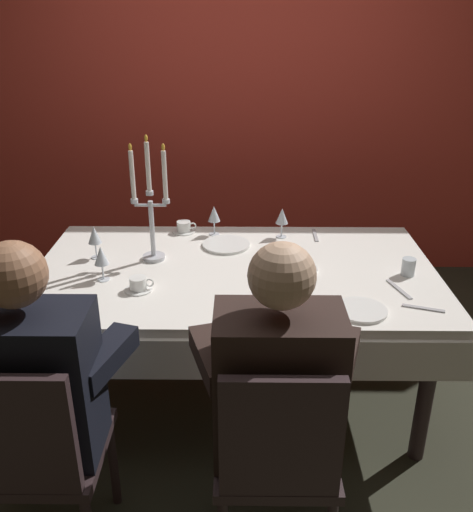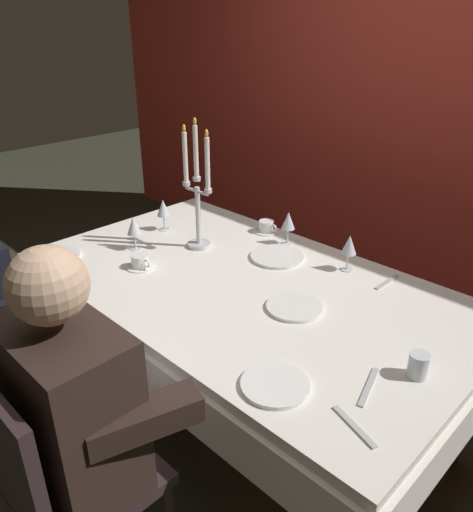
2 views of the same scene
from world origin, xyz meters
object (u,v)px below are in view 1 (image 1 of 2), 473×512
Objects in this scene: dinner_plate_3 at (226,245)px; coffee_cup_0 at (139,285)px; wine_glass_2 at (94,236)px; dinner_plate_0 at (361,310)px; dinner_plate_1 at (295,269)px; candelabra at (151,210)px; dinner_plate_2 at (39,315)px; wine_glass_3 at (101,257)px; seated_diner_1 at (278,385)px; wine_glass_1 at (214,214)px; coffee_cup_1 at (184,227)px; dining_table at (235,291)px; seated_diner_0 at (32,384)px; water_tumbler_0 at (408,267)px; wine_glass_0 at (282,217)px.

dinner_plate_3 is 0.62m from coffee_cup_0.
dinner_plate_0 is at bearing -23.50° from wine_glass_2.
candelabra is at bearing 169.92° from dinner_plate_1.
dinner_plate_0 is 0.85× the size of dinner_plate_2.
wine_glass_2 is (-0.97, 0.14, 0.11)m from dinner_plate_1.
dinner_plate_3 is at bearing 45.09° from dinner_plate_2.
wine_glass_3 is 0.13× the size of seated_diner_1.
dinner_plate_3 is at bearing 25.59° from candelabra.
dinner_plate_3 is at bearing 138.84° from dinner_plate_1.
seated_diner_1 reaches higher than wine_glass_1.
wine_glass_3 is at bearing 165.91° from dinner_plate_0.
dinner_plate_1 is 0.87× the size of dinner_plate_3.
candelabra is at bearing -2.72° from wine_glass_2.
dinner_plate_0 is 1.60× the size of coffee_cup_0.
wine_glass_2 reaches higher than coffee_cup_1.
dinner_plate_1 is at bearing 16.57° from coffee_cup_0.
dinner_plate_1 is at bearing -3.31° from dining_table.
dining_table is 14.70× the size of coffee_cup_0.
seated_diner_1 is (0.55, -0.99, -0.26)m from candelabra.
seated_diner_0 reaches higher than dining_table.
wine_glass_2 is 1.01m from seated_diner_0.
seated_diner_1 is at bearing -80.23° from dining_table.
dining_table is at bearing -9.81° from wine_glass_2.
seated_diner_0 is at bearing -88.40° from wine_glass_2.
dinner_plate_2 is 0.60m from wine_glass_2.
seated_diner_0 reaches higher than wine_glass_2.
candelabra reaches higher than wine_glass_1.
wine_glass_3 is at bearing -177.40° from water_tumbler_0.
wine_glass_1 is (-0.64, 0.84, 0.11)m from dinner_plate_0.
dinner_plate_1 is at bearing 22.63° from dinner_plate_2.
wine_glass_0 is at bearing 31.89° from wine_glass_3.
dinner_plate_1 and dinner_plate_2 have the same top height.
seated_diner_0 is (-1.46, -0.82, -0.05)m from water_tumbler_0.
dining_table is 7.82× the size of dinner_plate_3.
candelabra reaches higher than dinner_plate_0.
water_tumbler_0 is at bearing -28.21° from wine_glass_1.
dinner_plate_1 is at bearing -40.33° from coffee_cup_1.
wine_glass_1 is 0.19m from coffee_cup_1.
seated_diner_1 is at bearing -128.21° from water_tumbler_0.
seated_diner_0 and seated_diner_1 have the same top height.
dining_table is 14.70× the size of coffee_cup_1.
wine_glass_1 is at bearing 28.74° from wine_glass_2.
coffee_cup_1 is at bearing 172.68° from wine_glass_0.
dinner_plate_0 is at bearing -58.73° from dinner_plate_1.
coffee_cup_0 is at bearing -29.13° from wine_glass_3.
dinner_plate_0 is at bearing -52.71° from wine_glass_1.
wine_glass_1 is at bearing 174.94° from wine_glass_0.
wine_glass_1 is at bearing -12.10° from coffee_cup_1.
coffee_cup_0 is at bearing -114.61° from wine_glass_1.
wine_glass_1 is 0.73m from coffee_cup_0.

